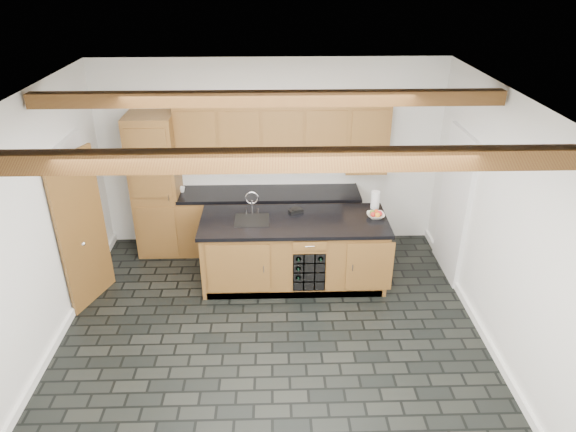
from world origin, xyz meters
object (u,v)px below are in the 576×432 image
island (294,251)px  fruit_bowl (376,216)px  kitchen_scale (296,211)px  paper_towel (375,200)px

island → fruit_bowl: 1.18m
kitchen_scale → paper_towel: paper_towel is taller
island → fruit_bowl: (1.07, 0.05, 0.49)m
kitchen_scale → fruit_bowl: same height
kitchen_scale → fruit_bowl: size_ratio=0.91×
paper_towel → fruit_bowl: bearing=-97.9°
island → kitchen_scale: size_ratio=11.75×
kitchen_scale → paper_towel: 1.09m
island → kitchen_scale: (0.03, 0.23, 0.49)m
island → fruit_bowl: bearing=2.7°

